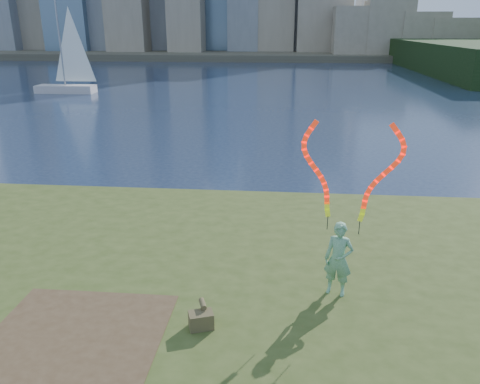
# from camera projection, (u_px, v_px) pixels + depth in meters

# --- Properties ---
(ground) EXTENTS (320.00, 320.00, 0.00)m
(ground) POSITION_uv_depth(u_px,v_px,m) (218.00, 288.00, 11.68)
(ground) COLOR #1A2843
(ground) RESTS_ON ground
(grassy_knoll) EXTENTS (20.00, 18.00, 0.80)m
(grassy_knoll) POSITION_uv_depth(u_px,v_px,m) (202.00, 334.00, 9.41)
(grassy_knoll) COLOR #384719
(grassy_knoll) RESTS_ON ground
(dirt_patch) EXTENTS (3.20, 3.00, 0.02)m
(dirt_patch) POSITION_uv_depth(u_px,v_px,m) (75.00, 336.00, 8.59)
(dirt_patch) COLOR #47331E
(dirt_patch) RESTS_ON grassy_knoll
(far_shore) EXTENTS (320.00, 40.00, 1.20)m
(far_shore) POSITION_uv_depth(u_px,v_px,m) (278.00, 53.00, 100.56)
(far_shore) COLOR #484335
(far_shore) RESTS_ON ground
(woman_with_ribbons) EXTENTS (1.96, 0.68, 4.00)m
(woman_with_ribbons) POSITION_uv_depth(u_px,v_px,m) (341.00, 232.00, 9.55)
(woman_with_ribbons) COLOR #15752C
(woman_with_ribbons) RESTS_ON grassy_knoll
(canvas_bag) EXTENTS (0.53, 0.59, 0.43)m
(canvas_bag) POSITION_uv_depth(u_px,v_px,m) (201.00, 319.00, 8.81)
(canvas_bag) COLOR brown
(canvas_bag) RESTS_ON grassy_knoll
(sailboat) EXTENTS (5.96, 1.85, 9.03)m
(sailboat) POSITION_uv_depth(u_px,v_px,m) (67.00, 77.00, 44.84)
(sailboat) COLOR beige
(sailboat) RESTS_ON ground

